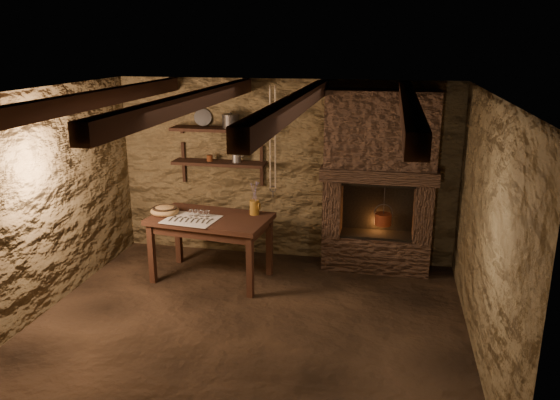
% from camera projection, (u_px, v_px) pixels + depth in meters
% --- Properties ---
extents(floor, '(4.50, 4.50, 0.00)m').
position_uv_depth(floor, '(248.00, 325.00, 5.72)').
color(floor, black).
rests_on(floor, ground).
extents(back_wall, '(4.50, 0.04, 2.40)m').
position_uv_depth(back_wall, '(284.00, 171.00, 7.26)').
color(back_wall, '#4C3C24').
rests_on(back_wall, floor).
extents(front_wall, '(4.50, 0.04, 2.40)m').
position_uv_depth(front_wall, '(166.00, 310.00, 3.50)').
color(front_wall, '#4C3C24').
rests_on(front_wall, floor).
extents(left_wall, '(0.04, 4.00, 2.40)m').
position_uv_depth(left_wall, '(41.00, 203.00, 5.81)').
color(left_wall, '#4C3C24').
rests_on(left_wall, floor).
extents(right_wall, '(0.04, 4.00, 2.40)m').
position_uv_depth(right_wall, '(485.00, 231.00, 4.95)').
color(right_wall, '#4C3C24').
rests_on(right_wall, floor).
extents(ceiling, '(4.50, 4.00, 0.04)m').
position_uv_depth(ceiling, '(243.00, 93.00, 5.04)').
color(ceiling, black).
rests_on(ceiling, back_wall).
extents(beam_far_left, '(0.14, 3.95, 0.16)m').
position_uv_depth(beam_far_left, '(96.00, 99.00, 5.35)').
color(beam_far_left, black).
rests_on(beam_far_left, ceiling).
extents(beam_mid_left, '(0.14, 3.95, 0.16)m').
position_uv_depth(beam_mid_left, '(193.00, 101.00, 5.16)').
color(beam_mid_left, black).
rests_on(beam_mid_left, ceiling).
extents(beam_mid_right, '(0.14, 3.95, 0.16)m').
position_uv_depth(beam_mid_right, '(296.00, 104.00, 4.97)').
color(beam_mid_right, black).
rests_on(beam_mid_right, ceiling).
extents(beam_far_right, '(0.14, 3.95, 0.16)m').
position_uv_depth(beam_far_right, '(409.00, 106.00, 4.78)').
color(beam_far_right, black).
rests_on(beam_far_right, ceiling).
extents(shelf_lower, '(1.25, 0.30, 0.04)m').
position_uv_depth(shelf_lower, '(219.00, 163.00, 7.24)').
color(shelf_lower, black).
rests_on(shelf_lower, back_wall).
extents(shelf_upper, '(1.25, 0.30, 0.04)m').
position_uv_depth(shelf_upper, '(218.00, 129.00, 7.12)').
color(shelf_upper, black).
rests_on(shelf_upper, back_wall).
extents(hearth, '(1.43, 0.51, 2.30)m').
position_uv_depth(hearth, '(379.00, 177.00, 6.80)').
color(hearth, '#37251B').
rests_on(hearth, floor).
extents(work_table, '(1.51, 0.98, 0.81)m').
position_uv_depth(work_table, '(211.00, 246.00, 6.71)').
color(work_table, '#341C12').
rests_on(work_table, floor).
extents(linen_cloth, '(0.67, 0.57, 0.01)m').
position_uv_depth(linen_cloth, '(191.00, 219.00, 6.49)').
color(linen_cloth, white).
rests_on(linen_cloth, work_table).
extents(pewter_cutlery_row, '(0.53, 0.26, 0.01)m').
position_uv_depth(pewter_cutlery_row, '(191.00, 219.00, 6.47)').
color(pewter_cutlery_row, gray).
rests_on(pewter_cutlery_row, linen_cloth).
extents(drinking_glasses, '(0.20, 0.06, 0.08)m').
position_uv_depth(drinking_glasses, '(196.00, 213.00, 6.59)').
color(drinking_glasses, white).
rests_on(drinking_glasses, linen_cloth).
extents(stoneware_jug, '(0.15, 0.15, 0.41)m').
position_uv_depth(stoneware_jug, '(255.00, 201.00, 6.64)').
color(stoneware_jug, '#9A691D').
rests_on(stoneware_jug, work_table).
extents(wooden_bowl, '(0.41, 0.41, 0.12)m').
position_uv_depth(wooden_bowl, '(165.00, 211.00, 6.70)').
color(wooden_bowl, olive).
rests_on(wooden_bowl, work_table).
extents(iron_stockpot, '(0.24, 0.24, 0.16)m').
position_uv_depth(iron_stockpot, '(231.00, 122.00, 7.06)').
color(iron_stockpot, '#282624').
rests_on(iron_stockpot, shelf_upper).
extents(tin_pan, '(0.25, 0.17, 0.23)m').
position_uv_depth(tin_pan, '(203.00, 117.00, 7.22)').
color(tin_pan, '#9D9D98').
rests_on(tin_pan, shelf_upper).
extents(small_kettle, '(0.16, 0.13, 0.16)m').
position_uv_depth(small_kettle, '(236.00, 158.00, 7.18)').
color(small_kettle, '#9D9D98').
rests_on(small_kettle, shelf_lower).
extents(rusty_tin, '(0.10, 0.10, 0.08)m').
position_uv_depth(rusty_tin, '(210.00, 158.00, 7.25)').
color(rusty_tin, '#612B13').
rests_on(rusty_tin, shelf_lower).
extents(red_pot, '(0.26, 0.26, 0.54)m').
position_uv_depth(red_pot, '(383.00, 218.00, 6.88)').
color(red_pot, maroon).
rests_on(red_pot, hearth).
extents(hanging_ropes, '(0.08, 0.08, 1.20)m').
position_uv_depth(hanging_ropes, '(273.00, 138.00, 6.19)').
color(hanging_ropes, tan).
rests_on(hanging_ropes, ceiling).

